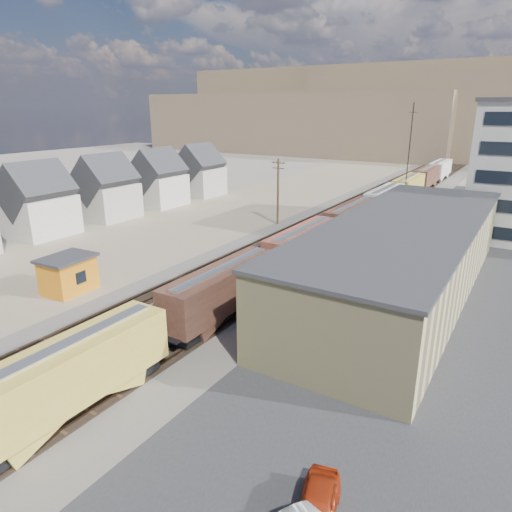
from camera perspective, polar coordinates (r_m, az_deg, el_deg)
The scene contains 13 objects.
ground at distance 35.45m, azimuth -19.58°, elevation -12.38°, with size 300.00×300.00×0.00m, color #6B6356.
ballast_bed at distance 74.66m, azimuth 11.45°, elevation 4.39°, with size 18.00×200.00×0.06m, color #4C4742.
dirt_yard at distance 75.55m, azimuth -5.71°, elevation 4.82°, with size 24.00×180.00×0.03m, color #84735B.
asphalt_lot at distance 56.03m, azimuth 27.15°, elevation -1.96°, with size 26.00×120.00×0.04m, color #232326.
rail_tracks at distance 74.82m, azimuth 11.06°, elevation 4.51°, with size 11.40×200.00×0.24m.
freight_train at distance 71.57m, azimuth 14.04°, elevation 5.89°, with size 3.00×119.74×4.46m.
warehouse at distance 46.41m, azimuth 17.97°, elevation 0.05°, with size 12.40×40.40×7.25m.
utility_pole_north at distance 69.91m, azimuth 2.76°, elevation 8.22°, with size 2.20×0.32×10.00m.
radio_mast at distance 80.87m, azimuth 18.50°, elevation 11.42°, with size 1.20×0.16×18.00m.
townhouse_row at distance 74.24m, azimuth -21.73°, elevation 6.79°, with size 8.15×68.16×10.47m.
hills_north at distance 187.77m, azimuth 25.24°, elevation 15.57°, with size 265.00×80.00×32.00m.
maintenance_shed at distance 48.14m, azimuth -22.41°, elevation -2.07°, with size 4.17×5.21×3.63m.
parked_car_red at distance 22.95m, azimuth 7.71°, elevation -28.63°, with size 1.74×4.32×1.47m, color #9B290E.
Camera 1 is at (24.95, -18.18, 17.43)m, focal length 32.00 mm.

